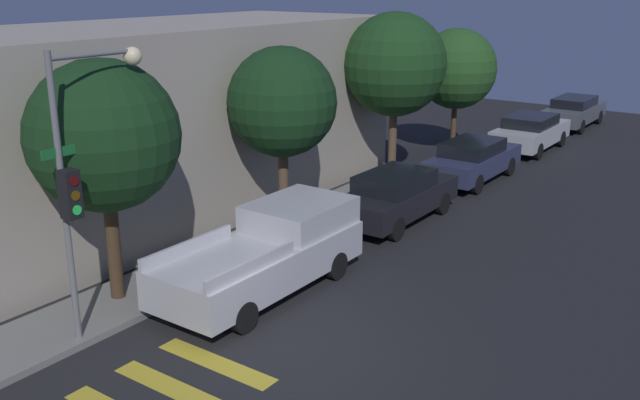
# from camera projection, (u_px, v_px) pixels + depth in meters

# --- Properties ---
(ground_plane) EXTENTS (60.00, 60.00, 0.00)m
(ground_plane) POSITION_uv_depth(u_px,v_px,m) (284.00, 353.00, 13.38)
(ground_plane) COLOR black
(sidewalk) EXTENTS (26.00, 1.91, 0.14)m
(sidewalk) POSITION_uv_depth(u_px,v_px,m) (136.00, 295.00, 15.67)
(sidewalk) COLOR slate
(sidewalk) RESTS_ON ground
(building_row) EXTENTS (26.00, 6.00, 5.49)m
(building_row) POSITION_uv_depth(u_px,v_px,m) (8.00, 150.00, 17.29)
(building_row) COLOR #A89E8E
(building_row) RESTS_ON ground
(traffic_light_pole) EXTENTS (2.36, 0.56, 5.57)m
(traffic_light_pole) POSITION_uv_depth(u_px,v_px,m) (83.00, 160.00, 12.97)
(traffic_light_pole) COLOR slate
(traffic_light_pole) RESTS_ON ground
(pickup_truck) EXTENTS (5.23, 2.07, 1.78)m
(pickup_truck) POSITION_uv_depth(u_px,v_px,m) (269.00, 251.00, 15.93)
(pickup_truck) COLOR #BCBCC1
(pickup_truck) RESTS_ON ground
(sedan_near_corner) EXTENTS (4.46, 1.80, 1.48)m
(sedan_near_corner) POSITION_uv_depth(u_px,v_px,m) (396.00, 196.00, 20.39)
(sedan_near_corner) COLOR black
(sedan_near_corner) RESTS_ON ground
(sedan_middle) EXTENTS (4.52, 1.78, 1.44)m
(sedan_middle) POSITION_uv_depth(u_px,v_px,m) (473.00, 159.00, 24.51)
(sedan_middle) COLOR #2D3351
(sedan_middle) RESTS_ON ground
(sedan_far_end) EXTENTS (4.46, 1.87, 1.45)m
(sedan_far_end) POSITION_uv_depth(u_px,v_px,m) (530.00, 132.00, 28.88)
(sedan_far_end) COLOR #B7BABF
(sedan_far_end) RESTS_ON ground
(sedan_tail_of_row) EXTENTS (4.67, 1.75, 1.42)m
(sedan_tail_of_row) POSITION_uv_depth(u_px,v_px,m) (574.00, 111.00, 33.40)
(sedan_tail_of_row) COLOR #4C5156
(sedan_tail_of_row) RESTS_ON ground
(tree_near_corner) EXTENTS (3.13, 3.13, 5.26)m
(tree_near_corner) POSITION_uv_depth(u_px,v_px,m) (104.00, 137.00, 14.39)
(tree_near_corner) COLOR #42301E
(tree_near_corner) RESTS_ON ground
(tree_midblock) EXTENTS (2.95, 2.95, 5.07)m
(tree_midblock) POSITION_uv_depth(u_px,v_px,m) (282.00, 102.00, 18.91)
(tree_midblock) COLOR brown
(tree_midblock) RESTS_ON ground
(tree_far_end) EXTENTS (3.42, 3.42, 5.73)m
(tree_far_end) POSITION_uv_depth(u_px,v_px,m) (395.00, 65.00, 23.41)
(tree_far_end) COLOR brown
(tree_far_end) RESTS_ON ground
(tree_behind_truck) EXTENTS (3.07, 3.07, 4.94)m
(tree_behind_truck) POSITION_uv_depth(u_px,v_px,m) (457.00, 69.00, 27.30)
(tree_behind_truck) COLOR #4C3823
(tree_behind_truck) RESTS_ON ground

